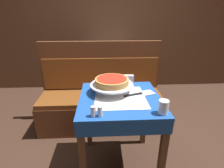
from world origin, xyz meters
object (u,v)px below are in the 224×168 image
object	(u,v)px
dining_table_rear	(112,63)
condiment_caddy	(116,54)
pizza_server	(141,94)
water_glass_near	(163,107)
napkin_holder	(128,79)
booth_bench	(101,103)
dining_table_front	(120,108)
pizza_pan_stand	(112,85)
pepper_shaker	(100,111)
deep_dish_pizza	(112,81)
salt_shaker	(93,111)

from	to	relation	value
dining_table_rear	condiment_caddy	xyz separation A→B (m)	(0.06, -0.03, 0.17)
pizza_server	condiment_caddy	world-z (taller)	condiment_caddy
water_glass_near	napkin_holder	xyz separation A→B (m)	(-0.17, 0.57, -0.01)
booth_bench	condiment_caddy	xyz separation A→B (m)	(0.24, 0.77, 0.49)
dining_table_front	pizza_pan_stand	world-z (taller)	pizza_pan_stand
pepper_shaker	napkin_holder	size ratio (longest dim) A/B	0.73
pizza_pan_stand	deep_dish_pizza	size ratio (longest dim) A/B	1.29
dining_table_rear	pepper_shaker	size ratio (longest dim) A/B	10.29
water_glass_near	pizza_server	bearing A→B (deg)	106.17
pizza_pan_stand	napkin_holder	bearing A→B (deg)	47.41
pizza_pan_stand	pizza_server	bearing A→B (deg)	-12.16
dining_table_front	condiment_caddy	world-z (taller)	condiment_caddy
booth_bench	deep_dish_pizza	distance (m)	0.84
dining_table_front	condiment_caddy	size ratio (longest dim) A/B	4.14
pizza_server	dining_table_front	bearing A→B (deg)	-164.86
dining_table_rear	napkin_holder	world-z (taller)	napkin_holder
dining_table_rear	pizza_pan_stand	bearing A→B (deg)	-93.29
pizza_server	water_glass_near	distance (m)	0.34
dining_table_rear	napkin_holder	distance (m)	1.24
dining_table_rear	booth_bench	distance (m)	0.88
pizza_pan_stand	salt_shaker	bearing A→B (deg)	-110.94
dining_table_front	water_glass_near	distance (m)	0.42
dining_table_front	dining_table_rear	distance (m)	1.52
dining_table_rear	booth_bench	world-z (taller)	booth_bench
pizza_pan_stand	deep_dish_pizza	bearing A→B (deg)	-90.00
pizza_pan_stand	napkin_holder	distance (m)	0.26
napkin_holder	pepper_shaker	bearing A→B (deg)	-115.74
pizza_server	salt_shaker	bearing A→B (deg)	-140.29
deep_dish_pizza	napkin_holder	xyz separation A→B (m)	(0.18, 0.19, -0.06)
pepper_shaker	pizza_server	bearing A→B (deg)	43.19
dining_table_front	booth_bench	xyz separation A→B (m)	(-0.17, 0.72, -0.34)
water_glass_near	napkin_holder	size ratio (longest dim) A/B	1.01
pizza_server	salt_shaker	xyz separation A→B (m)	(-0.40, -0.33, 0.03)
pizza_server	pizza_pan_stand	bearing A→B (deg)	167.84
booth_bench	pizza_server	xyz separation A→B (m)	(0.36, -0.67, 0.45)
booth_bench	pizza_server	world-z (taller)	booth_bench
deep_dish_pizza	pepper_shaker	size ratio (longest dim) A/B	4.05
pizza_pan_stand	water_glass_near	distance (m)	0.51
pizza_pan_stand	condiment_caddy	world-z (taller)	condiment_caddy
deep_dish_pizza	dining_table_rear	bearing A→B (deg)	86.71
booth_bench	pizza_server	bearing A→B (deg)	-62.07
deep_dish_pizza	water_glass_near	xyz separation A→B (m)	(0.34, -0.38, -0.06)
deep_dish_pizza	napkin_holder	distance (m)	0.27
dining_table_front	pepper_shaker	xyz separation A→B (m)	(-0.17, -0.28, 0.14)
dining_table_rear	condiment_caddy	size ratio (longest dim) A/B	4.13
dining_table_front	salt_shaker	bearing A→B (deg)	-127.02
salt_shaker	napkin_holder	world-z (taller)	napkin_holder
dining_table_rear	booth_bench	xyz separation A→B (m)	(-0.19, -0.80, -0.32)
pizza_pan_stand	pizza_server	size ratio (longest dim) A/B	1.32
booth_bench	water_glass_near	bearing A→B (deg)	-65.65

